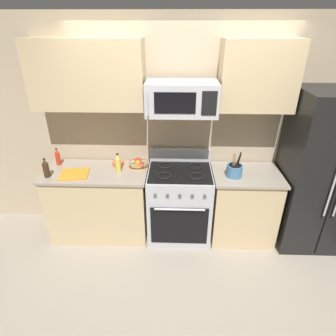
{
  "coord_description": "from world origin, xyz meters",
  "views": [
    {
      "loc": [
        -0.04,
        -2.28,
        2.48
      ],
      "look_at": [
        -0.14,
        0.49,
        1.03
      ],
      "focal_mm": 29.81,
      "sensor_mm": 36.0,
      "label": 1
    }
  ],
  "objects_px": {
    "refrigerator": "(320,173)",
    "utensil_crock": "(234,170)",
    "prep_bowl": "(118,163)",
    "microwave": "(182,98)",
    "bottle_oil": "(118,163)",
    "bottle_hot_sauce": "(58,157)",
    "apple_loose": "(141,165)",
    "fruit_basket": "(138,164)",
    "cutting_board": "(74,174)",
    "bottle_soy": "(46,169)",
    "range_oven": "(179,203)"
  },
  "relations": [
    {
      "from": "refrigerator",
      "to": "utensil_crock",
      "type": "distance_m",
      "value": 1.0
    },
    {
      "from": "utensil_crock",
      "to": "prep_bowl",
      "type": "distance_m",
      "value": 1.4
    },
    {
      "from": "refrigerator",
      "to": "microwave",
      "type": "relative_size",
      "value": 2.52
    },
    {
      "from": "bottle_oil",
      "to": "bottle_hot_sauce",
      "type": "distance_m",
      "value": 0.8
    },
    {
      "from": "apple_loose",
      "to": "bottle_oil",
      "type": "relative_size",
      "value": 0.34
    },
    {
      "from": "bottle_hot_sauce",
      "to": "apple_loose",
      "type": "bearing_deg",
      "value": -3.8
    },
    {
      "from": "refrigerator",
      "to": "fruit_basket",
      "type": "xyz_separation_m",
      "value": [
        -2.13,
        0.12,
        0.01
      ]
    },
    {
      "from": "apple_loose",
      "to": "bottle_oil",
      "type": "distance_m",
      "value": 0.28
    },
    {
      "from": "cutting_board",
      "to": "bottle_oil",
      "type": "xyz_separation_m",
      "value": [
        0.5,
        0.09,
        0.1
      ]
    },
    {
      "from": "utensil_crock",
      "to": "apple_loose",
      "type": "distance_m",
      "value": 1.1
    },
    {
      "from": "microwave",
      "to": "bottle_soy",
      "type": "xyz_separation_m",
      "value": [
        -1.52,
        -0.19,
        -0.76
      ]
    },
    {
      "from": "bottle_oil",
      "to": "bottle_soy",
      "type": "height_order",
      "value": "bottle_oil"
    },
    {
      "from": "range_oven",
      "to": "microwave",
      "type": "bearing_deg",
      "value": 90.04
    },
    {
      "from": "microwave",
      "to": "fruit_basket",
      "type": "height_order",
      "value": "microwave"
    },
    {
      "from": "bottle_soy",
      "to": "fruit_basket",
      "type": "bearing_deg",
      "value": 14.51
    },
    {
      "from": "bottle_soy",
      "to": "apple_loose",
      "type": "bearing_deg",
      "value": 13.06
    },
    {
      "from": "microwave",
      "to": "bottle_oil",
      "type": "xyz_separation_m",
      "value": [
        -0.73,
        -0.03,
        -0.76
      ]
    },
    {
      "from": "fruit_basket",
      "to": "bottle_soy",
      "type": "xyz_separation_m",
      "value": [
        -1.01,
        -0.26,
        0.06
      ]
    },
    {
      "from": "refrigerator",
      "to": "utensil_crock",
      "type": "relative_size",
      "value": 6.0
    },
    {
      "from": "microwave",
      "to": "fruit_basket",
      "type": "xyz_separation_m",
      "value": [
        -0.51,
        0.08,
        -0.82
      ]
    },
    {
      "from": "microwave",
      "to": "apple_loose",
      "type": "relative_size",
      "value": 9.35
    },
    {
      "from": "refrigerator",
      "to": "bottle_soy",
      "type": "height_order",
      "value": "refrigerator"
    },
    {
      "from": "refrigerator",
      "to": "apple_loose",
      "type": "distance_m",
      "value": 2.09
    },
    {
      "from": "fruit_basket",
      "to": "bottle_soy",
      "type": "relative_size",
      "value": 1.04
    },
    {
      "from": "bottle_soy",
      "to": "refrigerator",
      "type": "bearing_deg",
      "value": 2.57
    },
    {
      "from": "utensil_crock",
      "to": "bottle_soy",
      "type": "xyz_separation_m",
      "value": [
        -2.14,
        -0.09,
        0.03
      ]
    },
    {
      "from": "refrigerator",
      "to": "bottle_hot_sauce",
      "type": "xyz_separation_m",
      "value": [
        -3.13,
        0.17,
        0.07
      ]
    },
    {
      "from": "fruit_basket",
      "to": "bottle_oil",
      "type": "bearing_deg",
      "value": -152.81
    },
    {
      "from": "range_oven",
      "to": "prep_bowl",
      "type": "bearing_deg",
      "value": 168.22
    },
    {
      "from": "range_oven",
      "to": "bottle_hot_sauce",
      "type": "distance_m",
      "value": 1.61
    },
    {
      "from": "bottle_oil",
      "to": "prep_bowl",
      "type": "height_order",
      "value": "bottle_oil"
    },
    {
      "from": "range_oven",
      "to": "microwave",
      "type": "relative_size",
      "value": 1.46
    },
    {
      "from": "microwave",
      "to": "bottle_oil",
      "type": "bearing_deg",
      "value": -177.24
    },
    {
      "from": "microwave",
      "to": "apple_loose",
      "type": "xyz_separation_m",
      "value": [
        -0.47,
        0.06,
        -0.83
      ]
    },
    {
      "from": "utensil_crock",
      "to": "bottle_oil",
      "type": "height_order",
      "value": "utensil_crock"
    },
    {
      "from": "microwave",
      "to": "bottle_soy",
      "type": "bearing_deg",
      "value": -173.05
    },
    {
      "from": "range_oven",
      "to": "cutting_board",
      "type": "height_order",
      "value": "range_oven"
    },
    {
      "from": "utensil_crock",
      "to": "fruit_basket",
      "type": "bearing_deg",
      "value": 171.3
    },
    {
      "from": "microwave",
      "to": "bottle_oil",
      "type": "relative_size",
      "value": 3.18
    },
    {
      "from": "bottle_oil",
      "to": "bottle_soy",
      "type": "distance_m",
      "value": 0.81
    },
    {
      "from": "refrigerator",
      "to": "bottle_soy",
      "type": "relative_size",
      "value": 8.28
    },
    {
      "from": "fruit_basket",
      "to": "prep_bowl",
      "type": "xyz_separation_m",
      "value": [
        -0.26,
        0.06,
        -0.02
      ]
    },
    {
      "from": "bottle_oil",
      "to": "prep_bowl",
      "type": "xyz_separation_m",
      "value": [
        -0.04,
        0.17,
        -0.08
      ]
    },
    {
      "from": "refrigerator",
      "to": "prep_bowl",
      "type": "bearing_deg",
      "value": 175.76
    },
    {
      "from": "prep_bowl",
      "to": "bottle_soy",
      "type": "bearing_deg",
      "value": -157.2
    },
    {
      "from": "range_oven",
      "to": "bottle_hot_sauce",
      "type": "height_order",
      "value": "bottle_hot_sauce"
    },
    {
      "from": "apple_loose",
      "to": "bottle_soy",
      "type": "bearing_deg",
      "value": -166.94
    },
    {
      "from": "bottle_oil",
      "to": "utensil_crock",
      "type": "bearing_deg",
      "value": -2.61
    },
    {
      "from": "bottle_oil",
      "to": "refrigerator",
      "type": "bearing_deg",
      "value": -0.23
    },
    {
      "from": "apple_loose",
      "to": "bottle_hot_sauce",
      "type": "relative_size",
      "value": 0.37
    }
  ]
}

